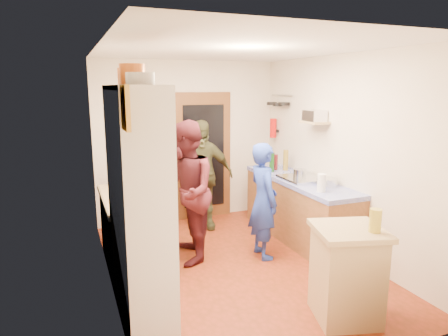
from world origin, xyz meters
TOP-DOWN VIEW (x-y plane):
  - floor at (0.00, 0.00)m, footprint 3.00×4.00m
  - ceiling at (0.00, 0.00)m, footprint 3.00×4.00m
  - wall_back at (0.00, 2.01)m, footprint 3.00×0.02m
  - wall_front at (0.00, -2.01)m, footprint 3.00×0.02m
  - wall_left at (-1.51, 0.00)m, footprint 0.02×4.00m
  - wall_right at (1.51, 0.00)m, footprint 0.02×4.00m
  - door_frame at (0.25, 1.97)m, footprint 0.95×0.06m
  - door_glass at (0.25, 1.94)m, footprint 0.70×0.02m
  - hutch_body at (-1.30, -0.80)m, footprint 0.40×1.20m
  - hutch_top_shelf at (-1.30, -0.80)m, footprint 0.40×1.14m
  - plate_stack at (-1.30, -1.14)m, footprint 0.22×0.22m
  - orange_pot_a at (-1.30, -0.77)m, footprint 0.22×0.22m
  - orange_pot_b at (-1.30, -0.48)m, footprint 0.17×0.17m
  - left_counter_base at (-1.20, 0.45)m, footprint 0.60×1.40m
  - left_counter_top at (-1.20, 0.45)m, footprint 0.64×1.44m
  - toaster at (-1.15, 0.08)m, footprint 0.24×0.16m
  - kettle at (-1.25, 0.28)m, footprint 0.16×0.16m
  - orange_bowl at (-1.12, 0.68)m, footprint 0.19×0.19m
  - chopping_board at (-1.18, 1.03)m, footprint 0.31×0.23m
  - right_counter_base at (1.20, 0.50)m, footprint 0.60×2.20m
  - right_counter_top at (1.20, 0.50)m, footprint 0.62×2.22m
  - hob at (1.20, 0.42)m, footprint 0.55×0.58m
  - pot_on_hob at (1.15, 0.42)m, footprint 0.18×0.18m
  - bottle_a at (1.05, 1.06)m, footprint 0.09×0.09m
  - bottle_b at (1.18, 1.17)m, footprint 0.07×0.07m
  - bottle_c at (1.31, 1.09)m, footprint 0.10×0.10m
  - paper_towel at (1.05, -0.23)m, footprint 0.12×0.12m
  - mixing_bowl at (1.30, -0.00)m, footprint 0.30×0.30m
  - island_base at (0.51, -1.44)m, footprint 0.68×0.68m
  - island_top at (0.51, -1.44)m, footprint 0.77×0.77m
  - cutting_board at (0.48, -1.38)m, footprint 0.41×0.37m
  - oil_jar at (0.65, -1.60)m, footprint 0.13×0.13m
  - pan_rail at (1.46, 1.52)m, footprint 0.02×0.65m
  - pan_hang_a at (1.40, 1.35)m, footprint 0.18×0.18m
  - pan_hang_b at (1.40, 1.55)m, footprint 0.16×0.16m
  - pan_hang_c at (1.40, 1.75)m, footprint 0.17×0.17m
  - wall_shelf at (1.37, 0.45)m, footprint 0.26×0.42m
  - radio at (1.37, 0.45)m, footprint 0.23×0.30m
  - ext_bracket at (1.47, 1.70)m, footprint 0.06×0.10m
  - fire_extinguisher at (1.41, 1.70)m, footprint 0.11×0.11m
  - picture_frame at (-1.48, -1.55)m, footprint 0.03×0.25m
  - person_hob at (0.47, 0.12)m, footprint 0.37×0.56m
  - person_left at (-0.48, 0.42)m, footprint 0.83×0.98m
  - person_back at (0.04, 1.45)m, footprint 1.06×0.62m

SIDE VIEW (x-z plane):
  - floor at x=0.00m, z-range -0.02..0.00m
  - right_counter_base at x=1.20m, z-range 0.00..0.84m
  - left_counter_base at x=-1.20m, z-range 0.00..0.85m
  - island_base at x=0.51m, z-range 0.00..0.86m
  - person_hob at x=0.47m, z-range 0.00..1.50m
  - person_back at x=0.04m, z-range 0.00..1.70m
  - right_counter_top at x=1.20m, z-range 0.84..0.90m
  - left_counter_top at x=-1.20m, z-range 0.85..0.90m
  - island_top at x=0.51m, z-range 0.86..0.91m
  - cutting_board at x=0.48m, z-range 0.89..0.91m
  - person_left at x=-0.48m, z-range 0.00..1.79m
  - chopping_board at x=-1.18m, z-range 0.90..0.92m
  - hob at x=1.20m, z-range 0.90..0.94m
  - orange_bowl at x=-1.12m, z-range 0.90..0.98m
  - mixing_bowl at x=1.30m, z-range 0.90..1.00m
  - kettle at x=-1.25m, z-range 0.90..1.07m
  - toaster at x=-1.15m, z-range 0.90..1.08m
  - pot_on_hob at x=1.15m, z-range 0.94..1.06m
  - paper_towel at x=1.05m, z-range 0.90..1.13m
  - oil_jar at x=0.65m, z-range 0.91..1.12m
  - bottle_b at x=1.18m, z-range 0.90..1.15m
  - bottle_a at x=1.05m, z-range 0.90..1.20m
  - door_frame at x=0.25m, z-range 0.00..2.10m
  - door_glass at x=0.25m, z-range 0.20..1.90m
  - bottle_c at x=1.31m, z-range 0.90..1.22m
  - hutch_body at x=-1.30m, z-range 0.00..2.20m
  - wall_back at x=0.00m, z-range 0.00..2.60m
  - wall_front at x=0.00m, z-range 0.00..2.60m
  - wall_left at x=-1.51m, z-range 0.00..2.60m
  - wall_right at x=1.51m, z-range 0.00..2.60m
  - ext_bracket at x=1.47m, z-range 1.43..1.47m
  - fire_extinguisher at x=1.41m, z-range 1.34..1.66m
  - wall_shelf at x=1.37m, z-range 1.69..1.71m
  - radio at x=1.37m, z-range 1.72..1.86m
  - pan_hang_b at x=1.40m, z-range 1.88..1.92m
  - pan_hang_c at x=1.40m, z-range 1.89..1.93m
  - pan_hang_a at x=1.40m, z-range 1.90..1.94m
  - pan_rail at x=1.46m, z-range 2.04..2.06m
  - picture_frame at x=-1.48m, z-range 1.90..2.20m
  - hutch_top_shelf at x=-1.30m, z-range 2.16..2.20m
  - plate_stack at x=-1.30m, z-range 2.20..2.29m
  - orange_pot_b at x=-1.30m, z-range 2.20..2.35m
  - orange_pot_a at x=-1.30m, z-range 2.20..2.37m
  - ceiling at x=0.00m, z-range 2.60..2.62m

